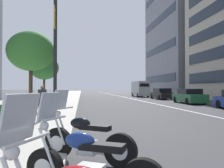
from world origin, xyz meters
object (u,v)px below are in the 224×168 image
Objects in this scene: street_lamp_with_banners at (63,24)px; street_tree_near_plaza_corner at (44,68)px; car_approaching_light at (189,97)px; pedestrian_on_plaza at (42,99)px; delivery_van_ahead at (140,88)px; street_tree_far_plaza at (31,51)px; motorcycle_nearest_camera at (86,141)px; car_lead_in_lane at (162,94)px; motorcycle_mid_row at (88,164)px.

street_lamp_with_banners is 1.63× the size of street_tree_near_plaza_corner.
car_approaching_light is 0.98× the size of street_tree_near_plaza_corner.
pedestrian_on_plaza is at bearing 123.48° from car_approaching_light.
car_approaching_light is at bearing -25.39° from pedestrian_on_plaza.
delivery_van_ahead is 28.77m from pedestrian_on_plaza.
street_tree_far_plaza is at bearing 151.46° from delivery_van_ahead.
delivery_van_ahead is at bearing 7.03° from pedestrian_on_plaza.
street_lamp_with_banners is (-9.45, 11.57, 4.12)m from car_approaching_light.
street_tree_far_plaza is (9.16, 3.06, 3.24)m from motorcycle_nearest_camera.
street_lamp_with_banners is 3.08m from street_tree_far_plaza.
street_tree_near_plaza_corner reaches higher than car_lead_in_lane.
street_tree_near_plaza_corner is (2.08, 14.31, 2.90)m from car_approaching_light.
motorcycle_mid_row is at bearing 122.29° from motorcycle_nearest_camera.
motorcycle_nearest_camera is at bearing 149.38° from car_approaching_light.
delivery_van_ahead is (9.64, 0.47, 0.74)m from car_lead_in_lane.
car_approaching_light is 0.83× the size of delivery_van_ahead.
street_lamp_with_banners is at bearing -49.31° from motorcycle_nearest_camera.
pedestrian_on_plaza is (-7.91, 12.82, 0.22)m from car_approaching_light.
car_approaching_light is at bearing 177.19° from car_lead_in_lane.
pedestrian_on_plaza is at bearing 139.91° from car_lead_in_lane.
motorcycle_nearest_camera is 8.39m from street_lamp_with_banners.
pedestrian_on_plaza is (-25.88, 12.56, -0.54)m from delivery_van_ahead.
motorcycle_mid_row is at bearing 163.24° from delivery_van_ahead.
street_lamp_with_banners is at bearing -166.60° from street_tree_near_plaza_corner.
car_approaching_light is at bearing -61.43° from street_tree_far_plaza.
street_tree_near_plaza_corner reaches higher than delivery_van_ahead.
motorcycle_nearest_camera is at bearing -171.47° from street_lamp_with_banners.
motorcycle_mid_row is 0.44× the size of car_lead_in_lane.
delivery_van_ahead reaches higher than pedestrian_on_plaza.
car_approaching_light is 15.07m from pedestrian_on_plaza.
street_lamp_with_banners reaches higher than car_lead_in_lane.
street_tree_far_plaza is (-15.71, 13.78, 2.98)m from car_lead_in_lane.
street_lamp_with_banners is at bearing 156.74° from delivery_van_ahead.
car_approaching_light is 1.03× the size of car_lead_in_lane.
street_tree_near_plaza_corner reaches higher than car_approaching_light.
motorcycle_mid_row is 20.62m from street_tree_near_plaza_corner.
delivery_van_ahead reaches higher than car_lead_in_lane.
motorcycle_mid_row is 0.43× the size of car_approaching_light.
street_tree_far_plaza is at bearing -46.45° from motorcycle_mid_row.
motorcycle_mid_row is 10.30m from pedestrian_on_plaza.
motorcycle_nearest_camera reaches higher than car_lead_in_lane.
pedestrian_on_plaza is at bearing 153.26° from delivery_van_ahead.
street_tree_far_plaza reaches higher than delivery_van_ahead.
car_lead_in_lane is at bearing -33.53° from street_lamp_with_banners.
street_lamp_with_banners is 4.38m from pedestrian_on_plaza.
delivery_van_ahead is at bearing -74.38° from motorcycle_nearest_camera.
street_tree_near_plaza_corner is (9.47, 0.75, -0.11)m from street_tree_far_plaza.
motorcycle_nearest_camera is 0.42× the size of car_lead_in_lane.
street_tree_far_plaza reaches higher than car_lead_in_lane.
motorcycle_mid_row is at bearing -163.79° from street_tree_far_plaza.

